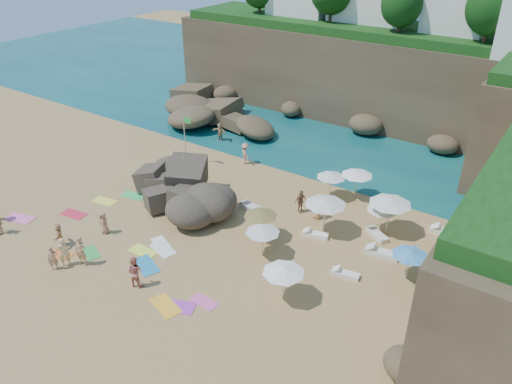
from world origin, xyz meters
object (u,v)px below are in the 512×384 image
Objects in this scene: parasol_2 at (326,202)px; person_stand_2 at (245,154)px; parasol_0 at (357,173)px; person_stand_6 at (63,252)px; rock_outcrop at (188,199)px; person_stand_3 at (301,201)px; person_stand_5 at (220,132)px; flag_pole at (186,133)px; parasol_1 at (331,175)px; person_stand_0 at (53,258)px; person_stand_1 at (134,272)px; person_stand_4 at (317,208)px; lounger_0 at (252,208)px.

parasol_2 reaches higher than person_stand_2.
person_stand_6 is at bearing -121.92° from parasol_0.
rock_outcrop is 7.02m from person_stand_2.
parasol_0 is at bearing 172.17° from person_stand_6.
person_stand_3 is 0.99× the size of person_stand_5.
person_stand_2 is (3.78, 2.70, -1.76)m from flag_pole.
person_stand_2 is at bearing 151.72° from parasol_2.
person_stand_0 is at bearing -119.32° from parasol_1.
person_stand_1 is at bearing -59.37° from flag_pole.
flag_pole is 12.66m from person_stand_4.
parasol_2 is at bearing -137.92° from person_stand_1.
person_stand_1 reaches higher than person_stand_3.
person_stand_2 is at bearing 31.99° from person_stand_0.
person_stand_1 reaches higher than person_stand_5.
person_stand_6 is at bearing -94.11° from rock_outcrop.
parasol_2 is 1.66× the size of person_stand_4.
person_stand_1 is 1.13× the size of person_stand_5.
rock_outcrop is at bearing 123.07° from person_stand_2.
parasol_2 reaches higher than person_stand_4.
person_stand_5 is at bearing 169.54° from parasol_0.
person_stand_4 is at bearing -171.55° from person_stand_2.
flag_pole is 1.60× the size of parasol_2.
rock_outcrop is at bearing -144.51° from parasol_1.
person_stand_5 is at bearing -144.64° from person_stand_6.
parasol_1 is 1.09× the size of lounger_0.
parasol_1 is 1.26× the size of person_stand_3.
person_stand_1 is at bearing -106.30° from parasol_1.
person_stand_6 is at bearing -92.32° from person_stand_4.
person_stand_3 is at bearing -119.43° from parasol_0.
person_stand_6 is (-10.60, -11.36, -1.32)m from parasol_2.
person_stand_6 reaches higher than person_stand_4.
person_stand_2 is at bearing 80.01° from person_stand_3.
person_stand_0 is at bearing -78.98° from flag_pole.
rock_outcrop is 10.22m from parasol_1.
person_stand_6 is (-10.34, -16.60, -1.00)m from parasol_0.
parasol_1 is 1.35× the size of person_stand_0.
person_stand_4 is at bearing -79.60° from parasol_1.
flag_pole is 9.15m from lounger_0.
lounger_0 is 12.30m from person_stand_6.
person_stand_0 is 0.87× the size of person_stand_2.
person_stand_4 is 0.95× the size of person_stand_5.
parasol_0 is 7.68m from lounger_0.
flag_pole is 14.38m from person_stand_6.
lounger_0 is at bearing -39.19° from person_stand_5.
person_stand_4 reaches higher than lounger_0.
flag_pole reaches higher than parasol_2.
flag_pole is 2.25× the size of person_stand_6.
rock_outcrop is 3.75× the size of person_stand_6.
parasol_0 is 1.80m from parasol_1.
person_stand_6 is (-0.70, -9.68, 0.92)m from rock_outcrop.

